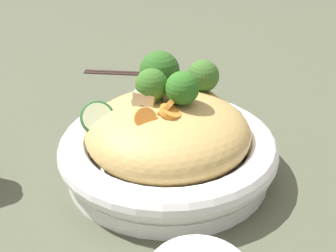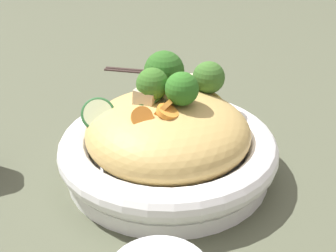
{
  "view_description": "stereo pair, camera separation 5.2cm",
  "coord_description": "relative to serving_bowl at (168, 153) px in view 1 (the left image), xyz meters",
  "views": [
    {
      "loc": [
        -0.33,
        -0.36,
        0.33
      ],
      "look_at": [
        0.0,
        0.0,
        0.07
      ],
      "focal_mm": 48.23,
      "sensor_mm": 36.0,
      "label": 1
    },
    {
      "loc": [
        -0.29,
        -0.39,
        0.33
      ],
      "look_at": [
        0.0,
        0.0,
        0.07
      ],
      "focal_mm": 48.23,
      "sensor_mm": 36.0,
      "label": 2
    }
  ],
  "objects": [
    {
      "name": "chopsticks_pair",
      "position": [
        0.19,
        0.28,
        -0.03
      ],
      "size": [
        0.16,
        0.18,
        0.01
      ],
      "color": "black",
      "rests_on": "ground_plane"
    },
    {
      "name": "carrot_coins",
      "position": [
        -0.01,
        -0.0,
        0.07
      ],
      "size": [
        0.1,
        0.1,
        0.03
      ],
      "color": "orange",
      "rests_on": "serving_bowl"
    },
    {
      "name": "ground_plane",
      "position": [
        0.0,
        0.0,
        -0.03
      ],
      "size": [
        3.0,
        3.0,
        0.0
      ],
      "primitive_type": "plane",
      "color": "#4C513C"
    },
    {
      "name": "serving_bowl",
      "position": [
        0.0,
        0.0,
        0.0
      ],
      "size": [
        0.27,
        0.27,
        0.06
      ],
      "color": "white",
      "rests_on": "ground_plane"
    },
    {
      "name": "zucchini_slices",
      "position": [
        -0.02,
        0.04,
        0.06
      ],
      "size": [
        0.13,
        0.08,
        0.05
      ],
      "color": "beige",
      "rests_on": "serving_bowl"
    },
    {
      "name": "chicken_chunks",
      "position": [
        0.02,
        0.03,
        0.07
      ],
      "size": [
        0.11,
        0.06,
        0.03
      ],
      "color": "beige",
      "rests_on": "serving_bowl"
    },
    {
      "name": "noodle_heap",
      "position": [
        0.0,
        -0.0,
        0.03
      ],
      "size": [
        0.2,
        0.2,
        0.08
      ],
      "color": "tan",
      "rests_on": "serving_bowl"
    },
    {
      "name": "broccoli_florets",
      "position": [
        0.03,
        0.02,
        0.08
      ],
      "size": [
        0.14,
        0.12,
        0.07
      ],
      "color": "#9FB875",
      "rests_on": "serving_bowl"
    }
  ]
}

